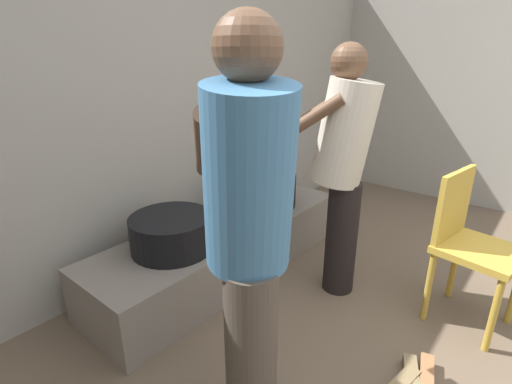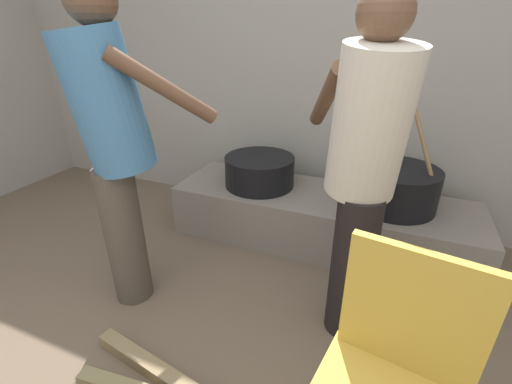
# 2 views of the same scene
# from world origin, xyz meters

# --- Properties ---
(block_enclosure_rear) EXTENTS (5.78, 0.20, 2.22)m
(block_enclosure_rear) POSITION_xyz_m (0.00, 2.41, 1.11)
(block_enclosure_rear) COLOR #9E998E
(block_enclosure_rear) RESTS_ON ground_plane
(hearth_ledge) EXTENTS (2.03, 0.60, 0.36)m
(hearth_ledge) POSITION_xyz_m (0.16, 1.89, 0.18)
(hearth_ledge) COLOR slate
(hearth_ledge) RESTS_ON ground_plane
(cooking_pot_main) EXTENTS (0.50, 0.50, 0.71)m
(cooking_pot_main) POSITION_xyz_m (0.61, 1.92, 0.49)
(cooking_pot_main) COLOR black
(cooking_pot_main) RESTS_ON hearth_ledge
(cooking_pot_secondary) EXTENTS (0.49, 0.49, 0.21)m
(cooking_pot_secondary) POSITION_xyz_m (-0.30, 1.89, 0.47)
(cooking_pot_secondary) COLOR black
(cooking_pot_secondary) RESTS_ON hearth_ledge
(cook_in_cream_shirt) EXTENTS (0.55, 0.72, 1.54)m
(cook_in_cream_shirt) POSITION_xyz_m (0.46, 1.19, 0.88)
(cook_in_cream_shirt) COLOR black
(cook_in_cream_shirt) RESTS_ON ground_plane
(cook_in_blue_shirt) EXTENTS (0.68, 0.71, 1.60)m
(cook_in_blue_shirt) POSITION_xyz_m (-0.66, 0.97, 0.92)
(cook_in_blue_shirt) COLOR #4C4238
(cook_in_blue_shirt) RESTS_ON ground_plane
(chair_yellow) EXTENTS (0.46, 0.46, 0.88)m
(chair_yellow) POSITION_xyz_m (0.66, 0.48, 0.49)
(chair_yellow) COLOR gold
(chair_yellow) RESTS_ON ground_plane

